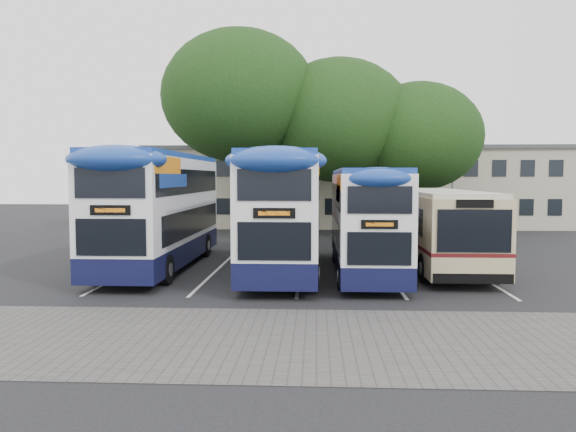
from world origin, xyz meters
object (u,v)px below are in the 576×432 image
(bus_dd_mid, at_px, (285,207))
(bus_dd_right, at_px, (365,217))
(bus_dd_left, at_px, (161,205))
(bus_single, at_px, (437,224))
(tree_right, at_px, (418,137))
(tree_mid, at_px, (339,121))
(lamp_post, at_px, (453,159))
(tree_left, at_px, (240,97))

(bus_dd_mid, distance_m, bus_dd_right, 3.30)
(bus_dd_left, distance_m, bus_single, 11.92)
(tree_right, xyz_separation_m, bus_dd_mid, (-7.69, -13.06, -3.78))
(tree_mid, xyz_separation_m, bus_dd_right, (0.54, -13.77, -5.15))
(lamp_post, bearing_deg, tree_left, -169.59)
(tree_right, bearing_deg, lamp_post, 37.93)
(bus_dd_mid, bearing_deg, bus_dd_left, 172.66)
(bus_dd_mid, xyz_separation_m, bus_single, (6.52, 1.48, -0.76))
(bus_dd_right, bearing_deg, bus_dd_left, 172.29)
(tree_mid, relative_size, bus_dd_right, 1.14)
(tree_right, bearing_deg, bus_dd_mid, -120.50)
(lamp_post, height_order, bus_dd_mid, lamp_post)
(bus_dd_right, bearing_deg, bus_single, 30.83)
(tree_left, xyz_separation_m, tree_mid, (6.24, 0.68, -1.48))
(tree_mid, distance_m, bus_dd_mid, 14.40)
(lamp_post, relative_size, bus_dd_right, 0.91)
(tree_mid, xyz_separation_m, bus_single, (3.81, -11.82, -5.57))
(tree_mid, xyz_separation_m, bus_dd_mid, (-2.70, -13.30, -4.81))
(tree_right, relative_size, bus_dd_mid, 0.86)
(tree_left, bearing_deg, bus_dd_right, -62.59)
(tree_mid, bearing_deg, tree_right, -2.76)
(lamp_post, distance_m, tree_left, 14.70)
(lamp_post, bearing_deg, tree_mid, -166.28)
(bus_dd_left, relative_size, bus_dd_mid, 1.01)
(tree_left, distance_m, bus_dd_left, 13.59)
(tree_left, xyz_separation_m, bus_single, (10.06, -11.14, -7.05))
(tree_mid, height_order, bus_dd_left, tree_mid)
(bus_dd_mid, relative_size, bus_dd_right, 1.15)
(tree_left, xyz_separation_m, tree_right, (11.23, 0.44, -2.51))
(lamp_post, bearing_deg, bus_dd_right, -114.61)
(tree_left, height_order, bus_single, tree_left)
(lamp_post, xyz_separation_m, tree_mid, (-7.71, -1.88, 2.36))
(bus_dd_left, bearing_deg, lamp_post, 42.59)
(tree_mid, relative_size, bus_single, 1.03)
(tree_left, distance_m, tree_mid, 6.45)
(bus_dd_left, height_order, bus_dd_mid, bus_dd_left)
(bus_dd_mid, bearing_deg, tree_left, 105.68)
(tree_mid, bearing_deg, tree_left, -173.78)
(tree_left, height_order, tree_mid, tree_left)
(tree_mid, bearing_deg, bus_single, -72.12)
(tree_left, xyz_separation_m, bus_dd_right, (6.79, -13.09, -6.63))
(tree_left, xyz_separation_m, bus_dd_mid, (3.54, -12.62, -6.29))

